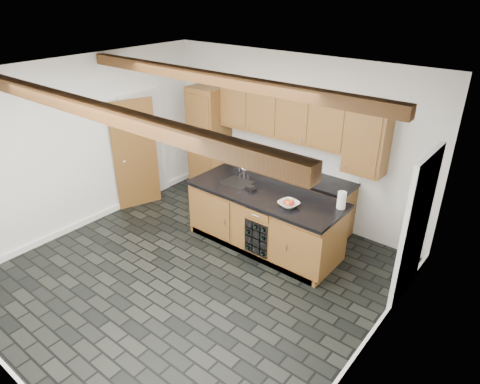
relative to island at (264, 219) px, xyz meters
The scene contains 10 objects.
ground 1.40m from the island, 103.43° to the right, with size 5.00×5.00×0.00m, color black.
room_shell 1.36m from the island, 117.47° to the right, with size 5.01×5.00×5.00m.
back_cabinetry 1.28m from the island, 125.62° to the left, with size 3.65×0.62×2.20m.
island is the anchor object (origin of this frame).
faucet 0.75m from the island, behind, with size 0.45×0.40×0.34m.
kitchen_scale 0.54m from the island, 167.05° to the right, with size 0.19×0.14×0.05m.
fruit_bowl 0.73m from the island, 15.05° to the right, with size 0.28×0.28×0.07m, color beige.
fruit_cluster 0.76m from the island, 15.04° to the right, with size 0.16×0.17×0.07m.
paper_towel 1.29m from the island, 14.33° to the left, with size 0.12×0.12×0.25m, color white.
mug 1.47m from the island, 138.10° to the left, with size 0.09×0.09×0.09m, color white.
Camera 1 is at (3.63, -3.44, 3.82)m, focal length 32.00 mm.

